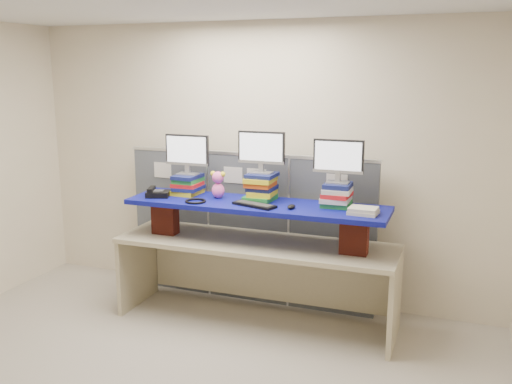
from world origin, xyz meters
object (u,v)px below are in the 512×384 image
at_px(desk, 256,258).
at_px(monitor_right, 338,159).
at_px(monitor_center, 261,150).
at_px(desk_phone, 157,193).
at_px(keyboard, 254,205).
at_px(blue_board, 256,205).
at_px(monitor_left, 187,152).

height_order(desk, monitor_right, monitor_right).
xyz_separation_m(monitor_center, desk_phone, (-0.97, -0.22, -0.44)).
bearing_deg(desk_phone, monitor_center, -7.48).
distance_m(keyboard, desk_phone, 1.00).
xyz_separation_m(blue_board, monitor_center, (0.01, 0.12, 0.49)).
bearing_deg(blue_board, keyboard, -76.45).
xyz_separation_m(blue_board, monitor_right, (0.71, 0.13, 0.45)).
relative_size(monitor_right, desk_phone, 1.68).
bearing_deg(monitor_center, keyboard, -84.95).
distance_m(monitor_left, desk_phone, 0.48).
bearing_deg(blue_board, desk, -105.21).
relative_size(keyboard, desk_phone, 1.63).
distance_m(blue_board, monitor_right, 0.85).
bearing_deg(keyboard, monitor_right, 37.94).
height_order(monitor_center, monitor_right, monitor_center).
bearing_deg(monitor_center, monitor_right, -0.00).
xyz_separation_m(desk, keyboard, (0.03, -0.13, 0.54)).
bearing_deg(desk_phone, desk, -14.24).
height_order(desk, keyboard, keyboard).
bearing_deg(monitor_center, desk_phone, -168.64).
xyz_separation_m(monitor_left, keyboard, (0.78, -0.23, -0.40)).
height_order(blue_board, monitor_center, monitor_center).
bearing_deg(blue_board, desk_phone, -175.40).
relative_size(blue_board, monitor_left, 5.41).
distance_m(monitor_left, keyboard, 0.90).
xyz_separation_m(desk, desk_phone, (-0.97, -0.10, 0.56)).
distance_m(desk, monitor_center, 1.00).
height_order(monitor_center, desk_phone, monitor_center).
relative_size(desk, monitor_right, 5.88).
distance_m(monitor_right, keyboard, 0.84).
height_order(desk, blue_board, blue_board).
relative_size(desk, monitor_left, 5.88).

